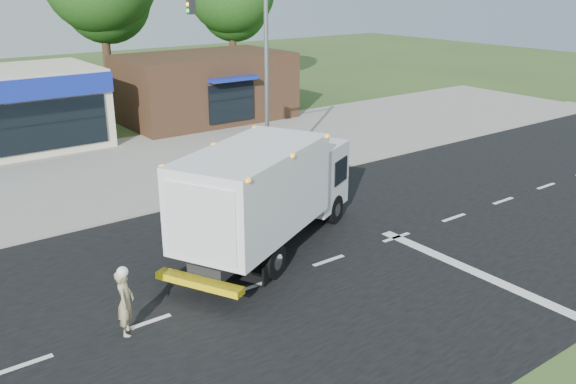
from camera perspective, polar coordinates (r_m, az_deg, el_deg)
name	(u,v)px	position (r m, az deg, el deg)	size (l,w,h in m)	color
ground	(329,261)	(19.05, 3.82, -6.46)	(120.00, 120.00, 0.00)	#385123
road_asphalt	(329,261)	(19.05, 3.82, -6.44)	(60.00, 14.00, 0.02)	black
sidewalk	(200,190)	(25.33, -8.26, 0.21)	(60.00, 2.40, 0.12)	gray
parking_apron	(141,159)	(30.36, -13.55, 3.00)	(60.00, 9.00, 0.02)	gray
lane_markings	(391,264)	(19.02, 9.61, -6.69)	(55.20, 7.00, 0.01)	silver
ems_box_truck	(267,189)	(19.03, -2.01, 0.30)	(8.35, 5.87, 3.59)	black
emergency_worker	(125,301)	(15.50, -14.98, -9.84)	(0.68, 0.74, 1.82)	tan
brown_storefront	(205,87)	(38.18, -7.74, 9.72)	(10.00, 6.70, 4.00)	#382316
traffic_signal_pole	(253,67)	(24.88, -3.28, 11.57)	(3.51, 0.25, 8.00)	gray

